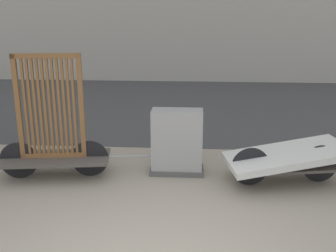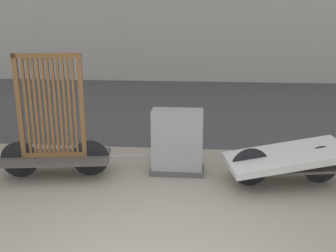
# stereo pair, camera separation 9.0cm
# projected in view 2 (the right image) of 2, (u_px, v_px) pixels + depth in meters

# --- Properties ---
(road_strip) EXTENTS (56.00, 7.32, 0.01)m
(road_strip) POSITION_uv_depth(u_px,v_px,m) (183.00, 104.00, 10.92)
(road_strip) COLOR #424244
(road_strip) RESTS_ON ground_plane
(bike_cart_with_bedframe) EXTENTS (2.40, 0.94, 1.91)m
(bike_cart_with_bedframe) POSITION_uv_depth(u_px,v_px,m) (54.00, 136.00, 6.00)
(bike_cart_with_bedframe) COLOR #4C4742
(bike_cart_with_bedframe) RESTS_ON ground_plane
(bike_cart_with_mattress) EXTENTS (2.45, 1.17, 0.61)m
(bike_cart_with_mattress) POSITION_uv_depth(u_px,v_px,m) (287.00, 159.00, 5.80)
(bike_cart_with_mattress) COLOR #4C4742
(bike_cart_with_mattress) RESTS_ON ground_plane
(utility_cabinet) EXTENTS (0.85, 0.42, 1.03)m
(utility_cabinet) POSITION_uv_depth(u_px,v_px,m) (177.00, 144.00, 6.19)
(utility_cabinet) COLOR #4C4C4C
(utility_cabinet) RESTS_ON ground_plane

